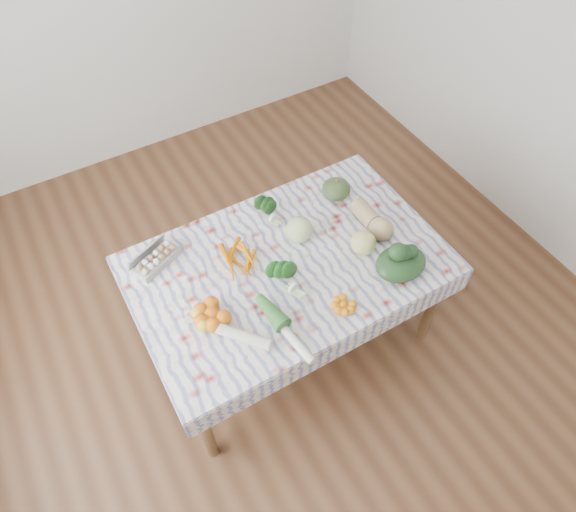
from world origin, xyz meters
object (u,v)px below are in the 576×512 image
object	(u,v)px
butternut_squash	(373,219)
grapefruit	(363,243)
egg_carton	(157,260)
cabbage	(300,229)
dining_table	(288,272)
kabocha_squash	(336,189)

from	to	relation	value
butternut_squash	grapefruit	distance (m)	0.19
egg_carton	grapefruit	xyz separation A→B (m)	(0.99, -0.47, 0.03)
egg_carton	grapefruit	distance (m)	1.10
grapefruit	butternut_squash	bearing A→B (deg)	38.21
egg_carton	cabbage	bearing A→B (deg)	-39.85
dining_table	grapefruit	distance (m)	0.44
cabbage	butternut_squash	world-z (taller)	cabbage
kabocha_squash	dining_table	bearing A→B (deg)	-149.53
kabocha_squash	egg_carton	bearing A→B (deg)	177.69
egg_carton	butternut_squash	xyz separation A→B (m)	(1.14, -0.36, 0.03)
grapefruit	kabocha_squash	bearing A→B (deg)	75.53
dining_table	kabocha_squash	bearing A→B (deg)	30.47
dining_table	butternut_squash	bearing A→B (deg)	-1.86
butternut_squash	grapefruit	bearing A→B (deg)	-142.40
cabbage	butternut_squash	distance (m)	0.42
dining_table	cabbage	size ratio (longest dim) A/B	10.99
cabbage	kabocha_squash	bearing A→B (deg)	26.15
dining_table	grapefruit	bearing A→B (deg)	-18.71
dining_table	butternut_squash	distance (m)	0.56
egg_carton	cabbage	size ratio (longest dim) A/B	1.77
dining_table	egg_carton	size ratio (longest dim) A/B	6.22
butternut_squash	grapefruit	xyz separation A→B (m)	(-0.15, -0.11, 0.00)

